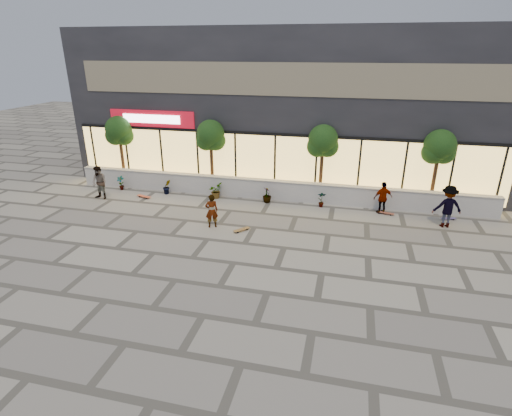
% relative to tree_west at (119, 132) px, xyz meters
% --- Properties ---
extents(ground, '(80.00, 80.00, 0.00)m').
position_rel_tree_west_xyz_m(ground, '(9.00, -7.70, -2.99)').
color(ground, '#A49F8E').
rests_on(ground, ground).
extents(planter_wall, '(22.00, 0.42, 1.04)m').
position_rel_tree_west_xyz_m(planter_wall, '(9.00, -0.70, -2.46)').
color(planter_wall, silver).
rests_on(planter_wall, ground).
extents(retail_building, '(24.00, 9.17, 8.50)m').
position_rel_tree_west_xyz_m(retail_building, '(9.00, 4.79, 1.26)').
color(retail_building, '#232328').
rests_on(retail_building, ground).
extents(shrub_a, '(0.43, 0.29, 0.81)m').
position_rel_tree_west_xyz_m(shrub_a, '(0.50, -1.25, -2.58)').
color(shrub_a, '#113612').
rests_on(shrub_a, ground).
extents(shrub_b, '(0.57, 0.57, 0.81)m').
position_rel_tree_west_xyz_m(shrub_b, '(3.30, -1.25, -2.58)').
color(shrub_b, '#113612').
rests_on(shrub_b, ground).
extents(shrub_c, '(0.68, 0.77, 0.81)m').
position_rel_tree_west_xyz_m(shrub_c, '(6.10, -1.25, -2.58)').
color(shrub_c, '#113612').
rests_on(shrub_c, ground).
extents(shrub_d, '(0.64, 0.64, 0.81)m').
position_rel_tree_west_xyz_m(shrub_d, '(8.90, -1.25, -2.58)').
color(shrub_d, '#113612').
rests_on(shrub_d, ground).
extents(shrub_e, '(0.46, 0.35, 0.81)m').
position_rel_tree_west_xyz_m(shrub_e, '(11.70, -1.25, -2.58)').
color(shrub_e, '#113612').
rests_on(shrub_e, ground).
extents(tree_west, '(1.60, 1.50, 3.92)m').
position_rel_tree_west_xyz_m(tree_west, '(0.00, 0.00, 0.00)').
color(tree_west, '#482919').
rests_on(tree_west, ground).
extents(tree_midwest, '(1.60, 1.50, 3.92)m').
position_rel_tree_west_xyz_m(tree_midwest, '(5.50, 0.00, 0.00)').
color(tree_midwest, '#482919').
rests_on(tree_midwest, ground).
extents(tree_mideast, '(1.60, 1.50, 3.92)m').
position_rel_tree_west_xyz_m(tree_mideast, '(11.50, 0.00, 0.00)').
color(tree_mideast, '#482919').
rests_on(tree_mideast, ground).
extents(tree_east, '(1.60, 1.50, 3.92)m').
position_rel_tree_west_xyz_m(tree_east, '(17.00, 0.00, 0.00)').
color(tree_east, '#482919').
rests_on(tree_east, ground).
extents(skater_center, '(0.67, 0.57, 1.55)m').
position_rel_tree_west_xyz_m(skater_center, '(7.16, -4.82, -2.21)').
color(skater_center, white).
rests_on(skater_center, ground).
extents(skater_left, '(0.97, 0.82, 1.77)m').
position_rel_tree_west_xyz_m(skater_left, '(0.25, -2.79, -2.10)').
color(skater_left, tan).
rests_on(skater_left, ground).
extents(skater_right_near, '(1.01, 0.73, 1.59)m').
position_rel_tree_west_xyz_m(skater_right_near, '(14.60, -1.40, -2.19)').
color(skater_right_near, silver).
rests_on(skater_right_near, ground).
extents(skater_right_far, '(1.35, 0.91, 1.92)m').
position_rel_tree_west_xyz_m(skater_right_far, '(17.28, -2.33, -2.02)').
color(skater_right_far, maroon).
rests_on(skater_right_far, ground).
extents(skateboard_center, '(0.67, 0.73, 0.10)m').
position_rel_tree_west_xyz_m(skateboard_center, '(8.56, -4.95, -2.91)').
color(skateboard_center, brown).
rests_on(skateboard_center, ground).
extents(skateboard_left, '(0.86, 0.45, 0.10)m').
position_rel_tree_west_xyz_m(skateboard_left, '(2.35, -2.14, -2.90)').
color(skateboard_left, '#E84F2B').
rests_on(skateboard_left, ground).
extents(skateboard_right_near, '(0.79, 0.36, 0.09)m').
position_rel_tree_west_xyz_m(skateboard_right_near, '(14.81, -1.50, -2.91)').
color(skateboard_right_near, brown).
rests_on(skateboard_right_near, ground).
extents(skateboard_right_far, '(0.73, 0.37, 0.08)m').
position_rel_tree_west_xyz_m(skateboard_right_far, '(17.61, -1.50, -2.92)').
color(skateboard_right_far, '#50437C').
rests_on(skateboard_right_far, ground).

